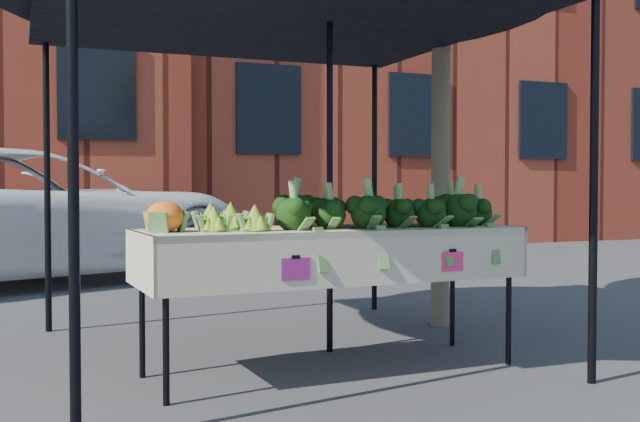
# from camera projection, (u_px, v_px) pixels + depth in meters

# --- Properties ---
(ground) EXTENTS (90.00, 90.00, 0.00)m
(ground) POSITION_uv_depth(u_px,v_px,m) (312.00, 372.00, 4.71)
(ground) COLOR #37373A
(table) EXTENTS (2.43, 0.90, 0.90)m
(table) POSITION_uv_depth(u_px,v_px,m) (332.00, 299.00, 4.72)
(table) COLOR #BEAE96
(table) RESTS_ON ground
(canopy) EXTENTS (3.16, 3.16, 2.74)m
(canopy) POSITION_uv_depth(u_px,v_px,m) (278.00, 156.00, 5.19)
(canopy) COLOR black
(canopy) RESTS_ON ground
(broccoli_heap) EXTENTS (1.55, 0.58, 0.28)m
(broccoli_heap) POSITION_uv_depth(u_px,v_px,m) (382.00, 205.00, 4.86)
(broccoli_heap) COLOR black
(broccoli_heap) RESTS_ON table
(romanesco_cluster) EXTENTS (0.44, 0.58, 0.21)m
(romanesco_cluster) POSITION_uv_depth(u_px,v_px,m) (227.00, 212.00, 4.49)
(romanesco_cluster) COLOR #92AF37
(romanesco_cluster) RESTS_ON table
(cauliflower_pair) EXTENTS (0.21, 0.21, 0.19)m
(cauliflower_pair) POSITION_uv_depth(u_px,v_px,m) (165.00, 215.00, 4.27)
(cauliflower_pair) COLOR orange
(cauliflower_pair) RESTS_ON table
(vehicle) EXTENTS (2.49, 3.09, 5.82)m
(vehicle) POSITION_uv_depth(u_px,v_px,m) (25.00, 43.00, 9.16)
(vehicle) COLOR white
(vehicle) RESTS_ON ground
(street_tree) EXTENTS (2.26, 2.26, 4.46)m
(street_tree) POSITION_uv_depth(u_px,v_px,m) (441.00, 57.00, 6.23)
(street_tree) COLOR #1E4C14
(street_tree) RESTS_ON ground
(building_right) EXTENTS (12.00, 8.00, 8.50)m
(building_right) POSITION_uv_depth(u_px,v_px,m) (390.00, 64.00, 18.79)
(building_right) COLOR maroon
(building_right) RESTS_ON ground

